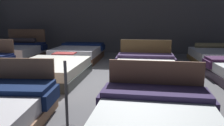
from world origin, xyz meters
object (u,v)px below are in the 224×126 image
Objects in this scene: bed_6 at (145,71)px; price_sign at (66,101)px; bed_10 at (146,54)px; bed_11 at (216,56)px; bed_5 at (50,71)px; bed_9 at (78,53)px; bed_8 at (16,52)px; bed_2 at (155,125)px.

price_sign is (-1.13, -2.62, 0.16)m from bed_6.
bed_10 is 1.99× the size of price_sign.
bed_10 is (0.10, 2.69, -0.01)m from bed_6.
bed_6 is at bearing -134.00° from bed_11.
bed_11 is (4.83, 2.75, 0.00)m from bed_5.
bed_6 reaches higher than bed_9.
bed_8 is at bearing 179.13° from bed_11.
bed_11 is at bearing 69.06° from bed_2.
bed_8 is (-2.37, 2.73, 0.05)m from bed_5.
bed_9 is at bearing 179.51° from bed_11.
bed_8 is 7.19m from bed_11.
bed_9 is 2.03× the size of price_sign.
bed_10 is (2.46, 2.78, 0.02)m from bed_5.
bed_10 is 5.45m from price_sign.
bed_5 is 2.06× the size of price_sign.
bed_9 is at bearing 103.06° from price_sign.
bed_8 is 6.37m from price_sign.
bed_2 is 7.24m from bed_8.
price_sign reaches higher than bed_2.
bed_10 is 2.36m from bed_11.
bed_6 is at bearing -91.83° from bed_10.
bed_10 is at bearing 50.03° from bed_5.
bed_9 is 1.02× the size of bed_10.
bed_11 is 1.84× the size of price_sign.
bed_2 is 0.96× the size of bed_6.
price_sign is at bearing -125.36° from bed_11.
bed_2 reaches higher than bed_11.
bed_8 reaches higher than bed_2.
bed_9 is (-2.39, 5.42, 0.03)m from bed_2.
bed_8 is 0.93× the size of bed_10.
bed_6 is 2.69m from bed_10.
bed_10 is 1.08× the size of bed_11.
bed_6 is at bearing 3.86° from bed_5.
bed_2 is 1.05× the size of bed_11.
bed_8 reaches higher than bed_6.
bed_8 is (-4.77, 5.44, 0.04)m from bed_2.
bed_6 is at bearing -28.27° from bed_8.
bed_9 reaches higher than bed_10.
bed_2 is 5.98m from bed_11.
bed_6 is 3.50m from bed_9.
bed_5 is at bearing -88.64° from bed_9.
bed_8 is at bearing -178.94° from bed_9.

